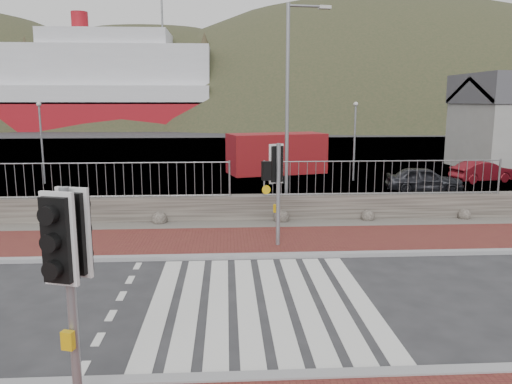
{
  "coord_description": "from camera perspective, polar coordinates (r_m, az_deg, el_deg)",
  "views": [
    {
      "loc": [
        -0.69,
        -9.87,
        4.17
      ],
      "look_at": [
        0.07,
        3.0,
        1.81
      ],
      "focal_mm": 35.0,
      "sensor_mm": 36.0,
      "label": 1
    }
  ],
  "objects": [
    {
      "name": "kerb_far",
      "position": [
        13.53,
        -0.3,
        -7.35
      ],
      "size": [
        40.0,
        0.25,
        0.12
      ],
      "primitive_type": "cube",
      "color": "gray",
      "rests_on": "ground"
    },
    {
      "name": "ground",
      "position": [
        10.73,
        0.59,
        -12.47
      ],
      "size": [
        220.0,
        220.0,
        0.0
      ],
      "primitive_type": "plane",
      "color": "#28282B",
      "rests_on": "ground"
    },
    {
      "name": "traffic_signal_far",
      "position": [
        14.03,
        2.42,
        2.19
      ],
      "size": [
        0.74,
        0.44,
        3.0
      ],
      "rotation": [
        0.0,
        0.0,
        3.49
      ],
      "color": "gray",
      "rests_on": "ground"
    },
    {
      "name": "quay",
      "position": [
        38.0,
        -2.33,
        4.07
      ],
      "size": [
        120.0,
        40.0,
        0.5
      ],
      "primitive_type": "cube",
      "color": "#4C4C4F",
      "rests_on": "ground"
    },
    {
      "name": "water",
      "position": [
        72.89,
        -2.86,
        7.08
      ],
      "size": [
        220.0,
        50.0,
        0.05
      ],
      "primitive_type": "cube",
      "color": "#3F4C54",
      "rests_on": "ground"
    },
    {
      "name": "kerb_near",
      "position": [
        8.03,
        2.17,
        -20.45
      ],
      "size": [
        40.0,
        0.25,
        0.12
      ],
      "primitive_type": "cube",
      "color": "gray",
      "rests_on": "ground"
    },
    {
      "name": "gravel_strip",
      "position": [
        16.89,
        -0.94,
        -3.8
      ],
      "size": [
        40.0,
        1.5,
        0.06
      ],
      "primitive_type": "cube",
      "color": "#59544C",
      "rests_on": "ground"
    },
    {
      "name": "railing",
      "position": [
        17.19,
        -1.05,
        2.52
      ],
      "size": [
        18.07,
        0.07,
        1.22
      ],
      "color": "gray",
      "rests_on": "stone_wall"
    },
    {
      "name": "car_b",
      "position": [
        28.54,
        24.48,
        2.15
      ],
      "size": [
        3.49,
        1.84,
        1.09
      ],
      "primitive_type": "imported",
      "rotation": [
        0.0,
        0.0,
        1.79
      ],
      "color": "#610D15",
      "rests_on": "ground"
    },
    {
      "name": "zebra_crossing",
      "position": [
        10.73,
        0.59,
        -12.44
      ],
      "size": [
        4.62,
        5.6,
        0.01
      ],
      "color": "silver",
      "rests_on": "ground"
    },
    {
      "name": "traffic_signal_near",
      "position": [
        6.73,
        -20.65,
        -6.69
      ],
      "size": [
        0.51,
        0.39,
        3.13
      ],
      "rotation": [
        0.0,
        0.0,
        -0.3
      ],
      "color": "gray",
      "rests_on": "ground"
    },
    {
      "name": "sidewalk_far",
      "position": [
        14.96,
        -0.61,
        -5.64
      ],
      "size": [
        40.0,
        3.0,
        0.08
      ],
      "primitive_type": "cube",
      "color": "brown",
      "rests_on": "ground"
    },
    {
      "name": "shipping_container",
      "position": [
        29.19,
        2.35,
        4.44
      ],
      "size": [
        5.94,
        3.64,
        2.31
      ],
      "primitive_type": "cube",
      "rotation": [
        0.0,
        0.0,
        0.26
      ],
      "color": "maroon",
      "rests_on": "ground"
    },
    {
      "name": "streetlight",
      "position": [
        18.13,
        3.99,
        10.52
      ],
      "size": [
        1.59,
        0.35,
        7.5
      ],
      "rotation": [
        0.0,
        0.0,
        0.12
      ],
      "color": "gray",
      "rests_on": "ground"
    },
    {
      "name": "stone_wall",
      "position": [
        17.58,
        -1.06,
        -1.84
      ],
      "size": [
        40.0,
        0.6,
        0.9
      ],
      "primitive_type": "cube",
      "color": "#413B36",
      "rests_on": "ground"
    },
    {
      "name": "car_a",
      "position": [
        24.36,
        18.67,
        1.37
      ],
      "size": [
        3.62,
        1.89,
        1.17
      ],
      "primitive_type": "imported",
      "rotation": [
        0.0,
        0.0,
        1.42
      ],
      "color": "black",
      "rests_on": "ground"
    },
    {
      "name": "hills_backdrop",
      "position": [
        101.76,
        0.93,
        -5.15
      ],
      "size": [
        254.0,
        90.0,
        100.0
      ],
      "color": "#2D3520",
      "rests_on": "ground"
    },
    {
      "name": "ferry",
      "position": [
        81.38,
        -20.88,
        10.54
      ],
      "size": [
        50.0,
        16.0,
        20.0
      ],
      "color": "maroon",
      "rests_on": "ground"
    }
  ]
}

